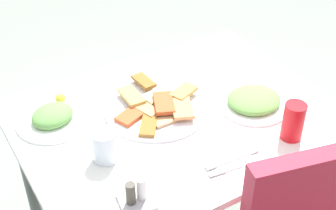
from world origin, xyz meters
name	(u,v)px	position (x,y,z in m)	size (l,w,h in m)	color
dining_table	(176,135)	(0.00, 0.00, 0.63)	(1.02, 0.78, 0.71)	white
pide_platter	(156,107)	(0.04, -0.06, 0.73)	(0.35, 0.35, 0.04)	white
salad_plate_greens	(254,101)	(-0.25, 0.09, 0.73)	(0.24, 0.24, 0.05)	white
salad_plate_rice	(53,117)	(0.36, -0.17, 0.73)	(0.24, 0.24, 0.05)	white
soda_can	(293,121)	(-0.24, 0.28, 0.78)	(0.07, 0.07, 0.12)	red
drinking_glass	(105,146)	(0.29, 0.07, 0.76)	(0.07, 0.07, 0.10)	silver
paper_napkin	(236,163)	(-0.03, 0.29, 0.72)	(0.11, 0.11, 0.00)	white
fork	(232,158)	(-0.03, 0.27, 0.72)	(0.18, 0.02, 0.01)	silver
spoon	(240,165)	(-0.03, 0.30, 0.72)	(0.20, 0.02, 0.01)	silver
condiment_caddy	(136,196)	(0.29, 0.27, 0.74)	(0.10, 0.10, 0.08)	#B2B2B7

